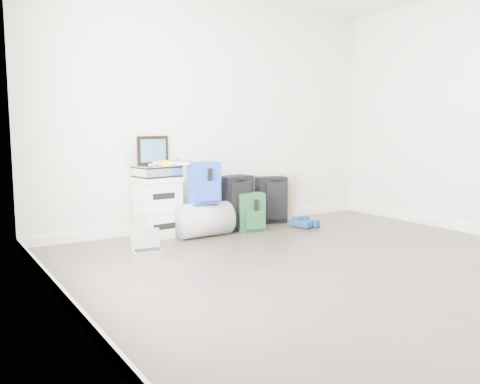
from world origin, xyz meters
TOP-DOWN VIEW (x-y plane):
  - ground at (0.00, 0.00)m, footprint 5.00×5.00m
  - room_envelope at (0.00, 0.02)m, footprint 4.52×5.02m
  - boxes_stack at (-0.84, 2.28)m, footprint 0.49×0.41m
  - briefcase at (-0.84, 2.28)m, footprint 0.48×0.38m
  - painting at (-0.84, 2.38)m, footprint 0.41×0.16m
  - drone at (-0.76, 2.26)m, footprint 0.51×0.51m
  - duffel_bag at (-0.41, 2.03)m, footprint 0.61×0.39m
  - blue_backpack at (-0.41, 1.99)m, footprint 0.34×0.27m
  - large_suitcase at (0.07, 2.15)m, footprint 0.45×0.34m
  - green_backpack at (0.19, 2.00)m, footprint 0.35×0.29m
  - carry_on at (0.70, 2.29)m, footprint 0.41×0.32m
  - shoes at (0.85, 1.81)m, footprint 0.31×0.28m
  - rolled_rug at (1.04, 2.38)m, footprint 0.20×0.20m
  - laptop at (-1.19, 1.75)m, footprint 0.32×0.25m

SIDE VIEW (x-z plane):
  - ground at x=0.00m, z-range 0.00..0.00m
  - shoes at x=0.85m, z-range 0.00..0.09m
  - laptop at x=-1.19m, z-range -0.05..0.15m
  - duffel_bag at x=-0.41m, z-range 0.00..0.37m
  - green_backpack at x=0.19m, z-range -0.01..0.43m
  - carry_on at x=0.70m, z-range 0.00..0.58m
  - rolled_rug at x=1.04m, z-range 0.00..0.60m
  - large_suitcase at x=0.07m, z-range 0.00..0.64m
  - boxes_stack at x=-0.84m, z-range 0.00..0.66m
  - blue_backpack at x=-0.41m, z-range 0.36..0.82m
  - briefcase at x=-0.84m, z-range 0.66..0.78m
  - drone at x=-0.76m, z-range 0.78..0.84m
  - painting at x=-0.84m, z-range 0.78..1.10m
  - room_envelope at x=0.00m, z-range 0.37..3.08m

